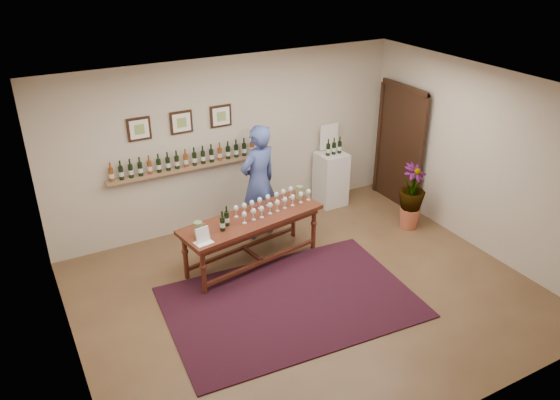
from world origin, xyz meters
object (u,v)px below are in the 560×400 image
tasting_table (252,224)px  person (258,182)px  potted_plant (412,197)px  display_pedestal (331,179)px

tasting_table → person: (0.46, 0.71, 0.29)m
person → tasting_table: bearing=41.9°
potted_plant → person: bearing=157.0°
tasting_table → person: size_ratio=1.20×
display_pedestal → person: 1.76m
tasting_table → display_pedestal: size_ratio=2.32×
display_pedestal → potted_plant: bearing=-64.6°
tasting_table → potted_plant: 2.79m
display_pedestal → person: bearing=-166.0°
tasting_table → potted_plant: size_ratio=2.31×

